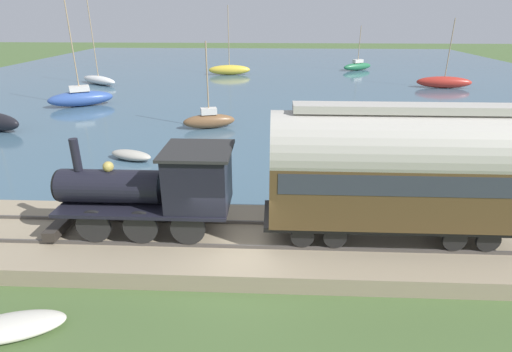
# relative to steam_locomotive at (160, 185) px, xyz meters

# --- Properties ---
(ground_plane) EXTENTS (200.00, 200.00, 0.00)m
(ground_plane) POSITION_rel_steam_locomotive_xyz_m (-0.89, -2.49, -2.44)
(ground_plane) COLOR #476033
(harbor_water) EXTENTS (80.00, 80.00, 0.01)m
(harbor_water) POSITION_rel_steam_locomotive_xyz_m (42.68, -2.49, -2.44)
(harbor_water) COLOR #426075
(harbor_water) RESTS_ON ground
(rail_embankment) EXTENTS (4.76, 56.00, 0.71)m
(rail_embankment) POSITION_rel_steam_locomotive_xyz_m (0.00, -2.49, -2.15)
(rail_embankment) COLOR gray
(rail_embankment) RESTS_ON ground
(steam_locomotive) EXTENTS (2.24, 6.31, 3.33)m
(steam_locomotive) POSITION_rel_steam_locomotive_xyz_m (0.00, 0.00, 0.00)
(steam_locomotive) COLOR black
(steam_locomotive) RESTS_ON rail_embankment
(passenger_coach) EXTENTS (2.37, 8.44, 4.55)m
(passenger_coach) POSITION_rel_steam_locomotive_xyz_m (0.00, -7.72, 0.76)
(passenger_coach) COLOR black
(passenger_coach) RESTS_ON rail_embankment
(sailboat_blue) EXTENTS (4.10, 5.60, 9.20)m
(sailboat_blue) POSITION_rel_steam_locomotive_xyz_m (22.52, 13.38, -1.70)
(sailboat_blue) COLOR #335199
(sailboat_blue) RESTS_ON harbor_water
(sailboat_yellow) EXTENTS (2.08, 5.62, 8.54)m
(sailboat_yellow) POSITION_rel_steam_locomotive_xyz_m (41.94, 2.21, -1.77)
(sailboat_yellow) COLOR gold
(sailboat_yellow) RESTS_ON harbor_water
(sailboat_white) EXTENTS (4.53, 5.67, 9.04)m
(sailboat_white) POSITION_rel_steam_locomotive_xyz_m (33.82, 16.49, -1.91)
(sailboat_white) COLOR white
(sailboat_white) RESTS_ON harbor_water
(sailboat_green) EXTENTS (3.64, 4.85, 5.99)m
(sailboat_green) POSITION_rel_steam_locomotive_xyz_m (47.07, -15.60, -1.84)
(sailboat_green) COLOR #236B42
(sailboat_green) RESTS_ON harbor_water
(sailboat_red) EXTENTS (1.91, 5.92, 7.20)m
(sailboat_red) POSITION_rel_steam_locomotive_xyz_m (33.21, -22.41, -1.80)
(sailboat_red) COLOR #B72D23
(sailboat_red) RESTS_ON harbor_water
(sailboat_brown) EXTENTS (2.05, 3.87, 6.00)m
(sailboat_brown) POSITION_rel_steam_locomotive_xyz_m (15.79, 0.88, -1.84)
(sailboat_brown) COLOR brown
(sailboat_brown) RESTS_ON harbor_water
(rowboat_far_out) EXTENTS (1.33, 3.01, 0.39)m
(rowboat_far_out) POSITION_rel_steam_locomotive_xyz_m (4.92, -10.35, -2.24)
(rowboat_far_out) COLOR #B7B2A3
(rowboat_far_out) RESTS_ON harbor_water
(rowboat_mid_harbor) EXTENTS (1.73, 2.77, 0.55)m
(rowboat_mid_harbor) POSITION_rel_steam_locomotive_xyz_m (8.94, 4.30, -2.16)
(rowboat_mid_harbor) COLOR #B7B2A3
(rowboat_mid_harbor) RESTS_ON harbor_water
(beached_dinghy) EXTENTS (1.88, 3.00, 0.44)m
(beached_dinghy) POSITION_rel_steam_locomotive_xyz_m (-4.29, 3.05, -2.22)
(beached_dinghy) COLOR beige
(beached_dinghy) RESTS_ON ground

